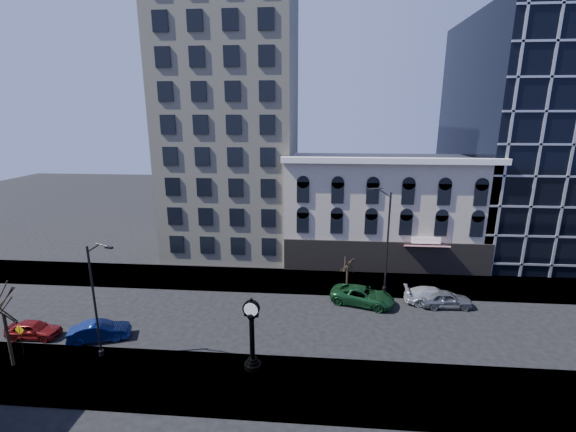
# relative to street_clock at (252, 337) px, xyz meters

# --- Properties ---
(ground) EXTENTS (160.00, 160.00, 0.00)m
(ground) POSITION_rel_street_clock_xyz_m (-0.49, 6.45, -2.43)
(ground) COLOR black
(ground) RESTS_ON ground
(sidewalk_far) EXTENTS (160.00, 6.00, 0.12)m
(sidewalk_far) POSITION_rel_street_clock_xyz_m (-0.49, 14.45, -2.37)
(sidewalk_far) COLOR #99988B
(sidewalk_far) RESTS_ON ground
(sidewalk_near) EXTENTS (160.00, 6.00, 0.12)m
(sidewalk_near) POSITION_rel_street_clock_xyz_m (-0.49, -1.55, -2.37)
(sidewalk_near) COLOR #99988B
(sidewalk_near) RESTS_ON ground
(cream_tower) EXTENTS (15.90, 15.40, 42.50)m
(cream_tower) POSITION_rel_street_clock_xyz_m (-6.60, 25.33, 16.89)
(cream_tower) COLOR beige
(cream_tower) RESTS_ON ground
(victorian_row) EXTENTS (22.60, 11.19, 12.50)m
(victorian_row) POSITION_rel_street_clock_xyz_m (11.51, 22.34, 3.57)
(victorian_row) COLOR #BDB09C
(victorian_row) RESTS_ON ground
(glass_office) EXTENTS (20.00, 20.15, 28.00)m
(glass_office) POSITION_rel_street_clock_xyz_m (31.51, 27.36, 11.57)
(glass_office) COLOR black
(glass_office) RESTS_ON ground
(street_clock) EXTENTS (1.16, 1.16, 5.11)m
(street_clock) POSITION_rel_street_clock_xyz_m (0.00, 0.00, 0.00)
(street_clock) COLOR black
(street_clock) RESTS_ON sidewalk_near
(street_lamp_near) EXTENTS (2.18, 0.84, 8.63)m
(street_lamp_near) POSITION_rel_street_clock_xyz_m (-10.28, 0.28, 4.20)
(street_lamp_near) COLOR black
(street_lamp_near) RESTS_ON sidewalk_near
(street_lamp_far) EXTENTS (2.61, 0.97, 10.29)m
(street_lamp_far) POSITION_rel_street_clock_xyz_m (9.96, 12.81, 5.45)
(street_lamp_far) COLOR black
(street_lamp_far) RESTS_ON sidewalk_far
(bare_tree_near) EXTENTS (3.62, 3.62, 6.21)m
(bare_tree_near) POSITION_rel_street_clock_xyz_m (-16.28, -1.09, 2.38)
(bare_tree_near) COLOR black
(bare_tree_near) RESTS_ON sidewalk_near
(bare_tree_far) EXTENTS (2.09, 2.09, 3.59)m
(bare_tree_far) POSITION_rel_street_clock_xyz_m (7.11, 13.03, 0.39)
(bare_tree_far) COLOR black
(bare_tree_far) RESTS_ON sidewalk_far
(warning_sign) EXTENTS (0.74, 0.12, 2.26)m
(warning_sign) POSITION_rel_street_clock_xyz_m (-16.53, 0.17, -0.75)
(warning_sign) COLOR black
(warning_sign) RESTS_ON sidewalk_near
(car_near_a) EXTENTS (4.02, 1.68, 1.36)m
(car_near_a) POSITION_rel_street_clock_xyz_m (-17.43, 2.41, -1.75)
(car_near_a) COLOR maroon
(car_near_a) RESTS_ON ground
(car_near_b) EXTENTS (4.60, 2.83, 1.43)m
(car_near_b) POSITION_rel_street_clock_xyz_m (-12.19, 2.53, -1.71)
(car_near_b) COLOR #0C194C
(car_near_b) RESTS_ON ground
(car_far_a) EXTENTS (6.19, 4.15, 1.58)m
(car_far_a) POSITION_rel_street_clock_xyz_m (8.31, 10.06, -1.64)
(car_far_a) COLOR #143F1E
(car_far_a) RESTS_ON ground
(car_far_b) EXTENTS (5.21, 2.28, 1.49)m
(car_far_b) POSITION_rel_street_clock_xyz_m (14.74, 10.60, -1.68)
(car_far_b) COLOR #A5A8AD
(car_far_b) RESTS_ON ground
(car_far_c) EXTENTS (4.60, 2.05, 1.54)m
(car_far_c) POSITION_rel_street_clock_xyz_m (15.62, 10.09, -1.66)
(car_far_c) COLOR #595B60
(car_far_c) RESTS_ON ground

